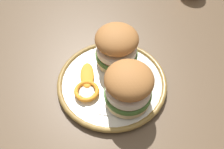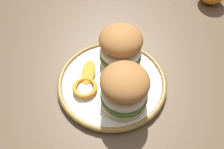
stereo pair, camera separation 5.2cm
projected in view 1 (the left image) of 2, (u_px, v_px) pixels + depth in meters
The scene contains 6 objects.
dining_table at pixel (118, 101), 0.67m from camera, with size 1.46×0.98×0.77m.
dinner_plate at pixel (112, 82), 0.58m from camera, with size 0.26×0.26×0.02m.
sandwich_half_left at pixel (117, 46), 0.57m from camera, with size 0.11×0.11×0.10m.
sandwich_half_right at pixel (129, 86), 0.50m from camera, with size 0.12×0.12×0.10m.
orange_peel_curled at pixel (87, 91), 0.55m from camera, with size 0.06×0.06×0.01m.
orange_peel_strip_long at pixel (87, 75), 0.58m from camera, with size 0.05×0.08×0.01m.
Camera 1 is at (-0.11, -0.33, 1.25)m, focal length 38.98 mm.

